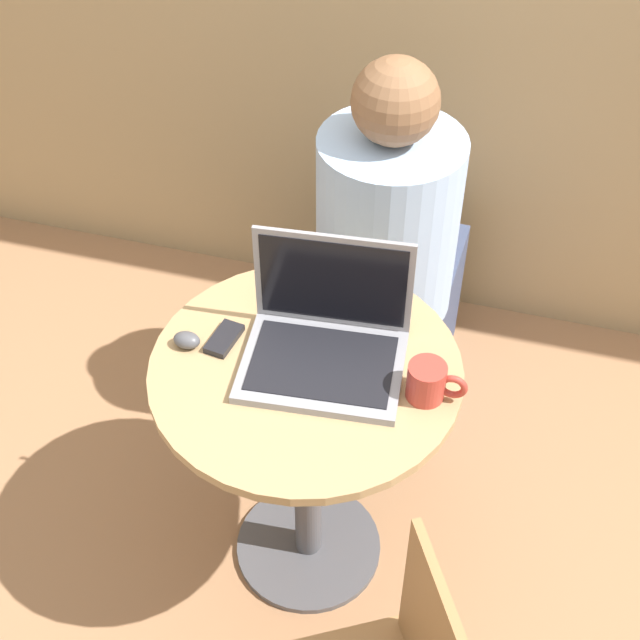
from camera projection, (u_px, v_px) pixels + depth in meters
name	position (u px, v px, depth m)	size (l,w,h in m)	color
ground_plane	(309.00, 548.00, 2.48)	(12.00, 12.00, 0.00)	#9E704C
round_table	(307.00, 424.00, 2.10)	(0.70, 0.70, 0.75)	#4C4C51
laptop	(326.00, 338.00, 1.94)	(0.37, 0.30, 0.27)	gray
cell_phone	(224.00, 339.00, 2.00)	(0.07, 0.11, 0.02)	black
computer_mouse	(187.00, 340.00, 1.99)	(0.06, 0.04, 0.04)	#4C4C51
coffee_cup	(429.00, 382.00, 1.86)	(0.13, 0.08, 0.09)	#B2382D
person_seated	(389.00, 274.00, 2.55)	(0.38, 0.59, 1.20)	#3D4766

